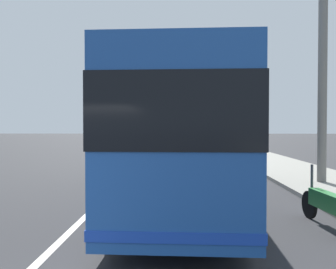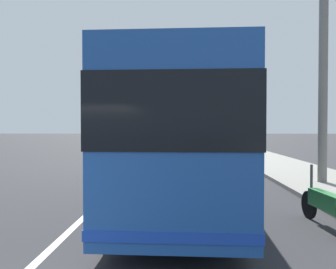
{
  "view_description": "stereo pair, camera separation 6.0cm",
  "coord_description": "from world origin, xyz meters",
  "px_view_note": "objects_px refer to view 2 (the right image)",
  "views": [
    {
      "loc": [
        -2.44,
        -2.18,
        2.13
      ],
      "look_at": [
        8.8,
        -1.88,
        1.88
      ],
      "focal_mm": 38.01,
      "sensor_mm": 36.0,
      "label": 1
    },
    {
      "loc": [
        -2.44,
        -2.24,
        2.13
      ],
      "look_at": [
        8.8,
        -1.88,
        1.88
      ],
      "focal_mm": 38.01,
      "sensor_mm": 36.0,
      "label": 2
    }
  ],
  "objects_px": {
    "car_side_street": "(137,140)",
    "car_ahead_same_lane": "(179,143)",
    "car_oncoming": "(194,152)",
    "car_behind_bus": "(186,138)",
    "motorcycle_mid_row": "(326,205)",
    "utility_pole": "(323,82)",
    "coach_bus": "(183,133)"
  },
  "relations": [
    {
      "from": "car_oncoming",
      "to": "utility_pole",
      "type": "bearing_deg",
      "value": -149.32
    },
    {
      "from": "car_side_street",
      "to": "car_oncoming",
      "type": "bearing_deg",
      "value": 18.11
    },
    {
      "from": "car_ahead_same_lane",
      "to": "coach_bus",
      "type": "bearing_deg",
      "value": -179.79
    },
    {
      "from": "car_oncoming",
      "to": "car_behind_bus",
      "type": "bearing_deg",
      "value": 0.57
    },
    {
      "from": "car_behind_bus",
      "to": "utility_pole",
      "type": "relative_size",
      "value": 0.58
    },
    {
      "from": "car_side_street",
      "to": "car_behind_bus",
      "type": "xyz_separation_m",
      "value": [
        4.32,
        -5.43,
        0.06
      ]
    },
    {
      "from": "motorcycle_mid_row",
      "to": "car_side_street",
      "type": "relative_size",
      "value": 0.55
    },
    {
      "from": "coach_bus",
      "to": "car_side_street",
      "type": "height_order",
      "value": "coach_bus"
    },
    {
      "from": "car_side_street",
      "to": "car_ahead_same_lane",
      "type": "distance_m",
      "value": 9.35
    },
    {
      "from": "coach_bus",
      "to": "utility_pole",
      "type": "height_order",
      "value": "utility_pole"
    },
    {
      "from": "car_side_street",
      "to": "car_behind_bus",
      "type": "height_order",
      "value": "car_behind_bus"
    },
    {
      "from": "coach_bus",
      "to": "car_ahead_same_lane",
      "type": "distance_m",
      "value": 20.77
    },
    {
      "from": "motorcycle_mid_row",
      "to": "car_oncoming",
      "type": "bearing_deg",
      "value": 4.78
    },
    {
      "from": "motorcycle_mid_row",
      "to": "utility_pole",
      "type": "xyz_separation_m",
      "value": [
        5.45,
        -2.09,
        3.26
      ]
    },
    {
      "from": "car_oncoming",
      "to": "car_behind_bus",
      "type": "distance_m",
      "value": 23.18
    },
    {
      "from": "motorcycle_mid_row",
      "to": "car_behind_bus",
      "type": "xyz_separation_m",
      "value": [
        36.07,
        2.32,
        0.27
      ]
    },
    {
      "from": "car_behind_bus",
      "to": "car_oncoming",
      "type": "bearing_deg",
      "value": -178.98
    },
    {
      "from": "coach_bus",
      "to": "car_side_street",
      "type": "relative_size",
      "value": 2.8
    },
    {
      "from": "car_side_street",
      "to": "car_ahead_same_lane",
      "type": "height_order",
      "value": "car_side_street"
    },
    {
      "from": "car_oncoming",
      "to": "utility_pole",
      "type": "height_order",
      "value": "utility_pole"
    },
    {
      "from": "coach_bus",
      "to": "motorcycle_mid_row",
      "type": "relative_size",
      "value": 5.09
    },
    {
      "from": "coach_bus",
      "to": "car_ahead_same_lane",
      "type": "xyz_separation_m",
      "value": [
        20.74,
        0.16,
        -1.27
      ]
    },
    {
      "from": "car_oncoming",
      "to": "car_behind_bus",
      "type": "xyz_separation_m",
      "value": [
        23.18,
        0.07,
        0.07
      ]
    },
    {
      "from": "motorcycle_mid_row",
      "to": "car_behind_bus",
      "type": "distance_m",
      "value": 36.15
    },
    {
      "from": "coach_bus",
      "to": "car_behind_bus",
      "type": "distance_m",
      "value": 33.22
    },
    {
      "from": "utility_pole",
      "to": "car_side_street",
      "type": "bearing_deg",
      "value": 20.52
    },
    {
      "from": "motorcycle_mid_row",
      "to": "car_ahead_same_lane",
      "type": "relative_size",
      "value": 0.49
    },
    {
      "from": "car_ahead_same_lane",
      "to": "utility_pole",
      "type": "xyz_separation_m",
      "value": [
        -18.17,
        -5.22,
        3.06
      ]
    },
    {
      "from": "car_oncoming",
      "to": "car_ahead_same_lane",
      "type": "relative_size",
      "value": 0.98
    },
    {
      "from": "car_oncoming",
      "to": "car_behind_bus",
      "type": "relative_size",
      "value": 1.01
    },
    {
      "from": "motorcycle_mid_row",
      "to": "car_behind_bus",
      "type": "bearing_deg",
      "value": -1.47
    },
    {
      "from": "motorcycle_mid_row",
      "to": "car_side_street",
      "type": "height_order",
      "value": "car_side_street"
    }
  ]
}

